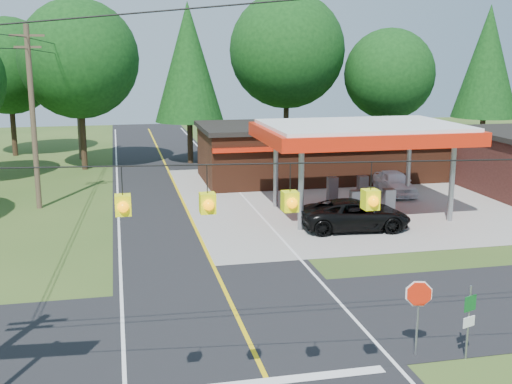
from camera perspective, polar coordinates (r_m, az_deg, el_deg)
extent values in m
plane|color=#2D4B1A|center=(20.80, -1.28, -11.89)|extent=(120.00, 120.00, 0.00)
cube|color=black|center=(20.80, -1.28, -11.86)|extent=(8.00, 120.00, 0.02)
cube|color=black|center=(20.80, -1.28, -11.85)|extent=(70.00, 7.00, 0.02)
cube|color=yellow|center=(20.79, -1.28, -11.82)|extent=(0.15, 110.00, 0.00)
cylinder|color=gray|center=(31.05, 4.03, 0.34)|extent=(0.28, 0.28, 4.20)
cylinder|color=gray|center=(35.78, 1.78, 1.96)|extent=(0.28, 0.28, 4.20)
cylinder|color=gray|center=(34.14, 17.02, 0.92)|extent=(0.28, 0.28, 4.20)
cylinder|color=gray|center=(38.50, 13.41, 2.37)|extent=(0.28, 0.28, 4.20)
cube|color=red|center=(34.31, 9.35, 5.16)|extent=(10.60, 7.40, 0.70)
cube|color=white|center=(34.26, 9.38, 5.82)|extent=(10.00, 7.00, 0.25)
cube|color=#9E9B93|center=(33.46, 10.23, -2.42)|extent=(3.20, 0.90, 0.22)
cube|color=#3F3F44|center=(32.93, 8.84, -1.14)|extent=(0.55, 0.45, 1.50)
cube|color=#3F3F44|center=(33.61, 11.70, -0.97)|extent=(0.55, 0.45, 1.50)
cube|color=#9E9B93|center=(36.70, 8.09, -1.03)|extent=(3.20, 0.90, 0.22)
cube|color=#3F3F44|center=(36.22, 6.80, 0.15)|extent=(0.55, 0.45, 1.50)
cube|color=#3F3F44|center=(36.84, 9.44, 0.28)|extent=(0.55, 0.45, 1.50)
cube|color=#4C2515|center=(44.32, 5.69, 3.46)|extent=(16.00, 7.00, 3.50)
cube|color=black|center=(44.07, 5.74, 5.90)|extent=(16.40, 7.40, 0.30)
cube|color=red|center=(40.81, 7.28, 4.01)|extent=(16.00, 0.50, 0.25)
cylinder|color=#473828|center=(37.06, -19.21, 6.17)|extent=(0.30, 0.30, 10.00)
cube|color=#473828|center=(36.90, -19.71, 12.97)|extent=(1.80, 0.12, 0.12)
cube|color=#473828|center=(36.89, -19.64, 12.05)|extent=(1.40, 0.12, 0.12)
cylinder|color=#473828|center=(53.84, -15.55, 7.85)|extent=(0.30, 0.30, 9.50)
cube|color=#F9FF0D|center=(13.28, -11.74, -1.14)|extent=(0.32, 0.32, 0.42)
cube|color=#F9FF0D|center=(13.20, -4.33, -0.99)|extent=(0.32, 0.32, 0.42)
cube|color=#F9FF0D|center=(13.35, 3.03, -0.82)|extent=(0.32, 0.32, 0.42)
cube|color=#F9FF0D|center=(13.70, 10.13, -0.65)|extent=(0.32, 0.32, 0.42)
cylinder|color=#332316|center=(49.08, -15.10, 4.65)|extent=(0.44, 0.44, 4.68)
sphere|color=black|center=(48.69, -15.48, 11.33)|extent=(8.58, 8.58, 8.58)
cylinder|color=#332316|center=(50.35, -5.88, 4.99)|extent=(0.44, 0.44, 4.32)
cone|color=black|center=(49.95, -6.03, 11.42)|extent=(5.28, 5.28, 9.00)
cylinder|color=#332316|center=(52.77, 2.68, 5.77)|extent=(0.44, 0.44, 5.04)
sphere|color=black|center=(52.43, 2.75, 12.47)|extent=(9.24, 9.24, 9.24)
cylinder|color=#332316|center=(53.62, 11.56, 5.06)|extent=(0.44, 0.44, 3.96)
sphere|color=black|center=(53.24, 11.79, 10.23)|extent=(7.26, 7.26, 7.26)
cylinder|color=#332316|center=(56.45, 19.46, 5.14)|extent=(0.44, 0.44, 4.32)
cone|color=black|center=(56.09, 19.88, 10.86)|extent=(5.28, 5.28, 9.00)
cylinder|color=#332316|center=(57.60, -20.74, 5.18)|extent=(0.44, 0.44, 4.32)
sphere|color=black|center=(57.25, -21.15, 10.42)|extent=(7.92, 7.92, 7.92)
imported|color=black|center=(31.73, 8.82, -2.03)|extent=(5.81, 5.81, 1.49)
imported|color=white|center=(40.02, 12.22, 0.79)|extent=(4.54, 4.54, 1.45)
cylinder|color=gray|center=(19.12, 14.14, -10.98)|extent=(0.07, 0.07, 2.18)
cylinder|color=gray|center=(19.31, 18.33, -10.97)|extent=(0.06, 0.06, 2.20)
cube|color=#0C591E|center=(19.05, 18.51, -9.37)|extent=(0.43, 0.18, 0.45)
cube|color=white|center=(19.26, 18.40, -10.90)|extent=(0.43, 0.18, 0.30)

